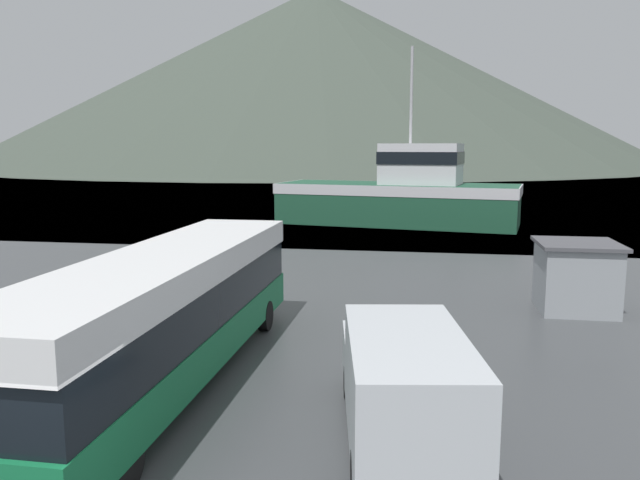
% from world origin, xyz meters
% --- Properties ---
extents(water_surface, '(240.00, 240.00, 0.00)m').
position_xyz_m(water_surface, '(0.00, 145.19, 0.00)').
color(water_surface, '#475B6B').
rests_on(water_surface, ground).
extents(hill_backdrop, '(193.56, 193.56, 51.01)m').
position_xyz_m(hill_backdrop, '(-27.84, 179.69, 25.51)').
color(hill_backdrop, '#424C42').
rests_on(hill_backdrop, ground).
extents(tour_bus, '(2.60, 12.82, 3.10)m').
position_xyz_m(tour_bus, '(-1.01, 5.89, 1.76)').
color(tour_bus, '#146B3D').
rests_on(tour_bus, ground).
extents(delivery_van, '(2.95, 6.46, 2.28)m').
position_xyz_m(delivery_van, '(4.46, 3.62, 1.22)').
color(delivery_van, silver).
rests_on(delivery_van, ground).
extents(fishing_boat, '(17.48, 8.49, 12.23)m').
position_xyz_m(fishing_boat, '(3.20, 37.01, 2.17)').
color(fishing_boat, '#1E5138').
rests_on(fishing_boat, water_surface).
extents(storage_bin, '(1.02, 1.06, 1.45)m').
position_xyz_m(storage_bin, '(-6.54, 10.66, 0.74)').
color(storage_bin, green).
rests_on(storage_bin, ground).
extents(dock_kiosk, '(2.61, 2.74, 2.34)m').
position_xyz_m(dock_kiosk, '(9.87, 14.28, 1.18)').
color(dock_kiosk, '#93999E').
rests_on(dock_kiosk, ground).
extents(mooring_bollard, '(0.43, 0.43, 0.99)m').
position_xyz_m(mooring_bollard, '(-7.01, 24.33, 0.54)').
color(mooring_bollard, '#4C4C51').
rests_on(mooring_bollard, ground).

